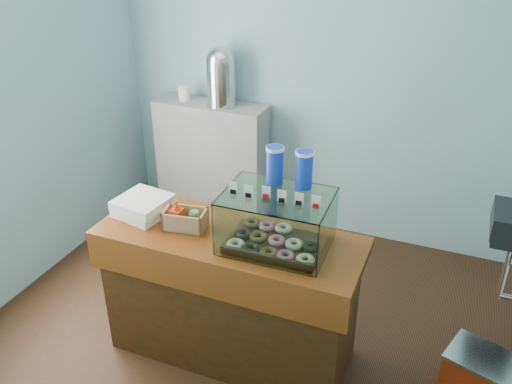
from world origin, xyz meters
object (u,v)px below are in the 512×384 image
at_px(display_case, 278,216).
at_px(coffee_urn, 221,75).
at_px(counter, 230,295).
at_px(red_cooler, 479,378).

bearing_deg(display_case, coffee_urn, 123.39).
xyz_separation_m(counter, coffee_urn, (-0.79, 1.57, 0.91)).
bearing_deg(coffee_urn, counter, -63.44).
height_order(counter, display_case, display_case).
bearing_deg(counter, display_case, 6.34).
xyz_separation_m(display_case, coffee_urn, (-1.08, 1.54, 0.29)).
distance_m(counter, coffee_urn, 1.98).
bearing_deg(display_case, red_cooler, 5.02).
bearing_deg(display_case, counter, -175.27).
bearing_deg(counter, red_cooler, 6.57).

